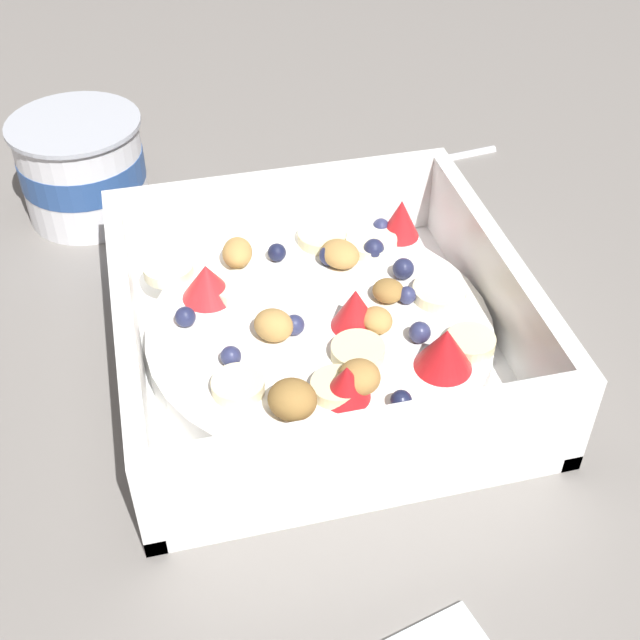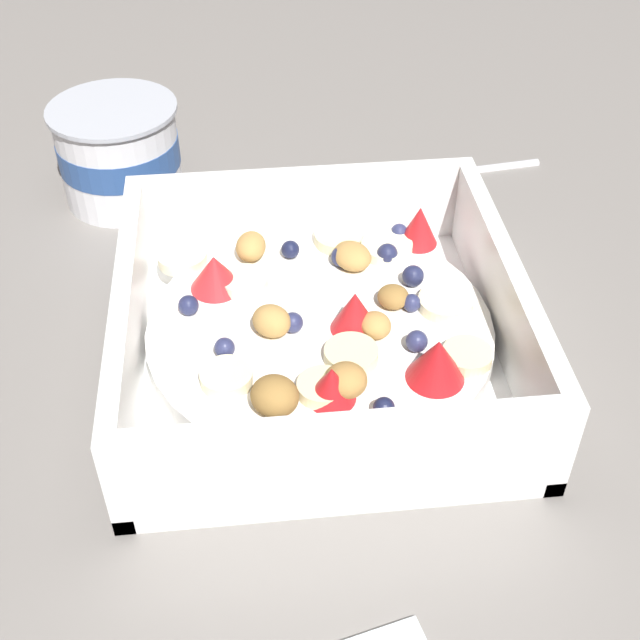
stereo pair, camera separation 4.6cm
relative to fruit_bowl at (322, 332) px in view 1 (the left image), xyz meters
name	(u,v)px [view 1 (the left image)]	position (x,y,z in m)	size (l,w,h in m)	color
ground_plane	(330,350)	(0.01, -0.01, -0.02)	(2.40, 2.40, 0.00)	gray
fruit_bowl	(322,332)	(0.00, 0.00, 0.00)	(0.22, 0.22, 0.06)	white
spoon	(350,174)	(0.18, -0.07, -0.02)	(0.04, 0.17, 0.01)	silver
yogurt_cup	(82,167)	(0.18, 0.12, 0.01)	(0.09, 0.09, 0.07)	white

